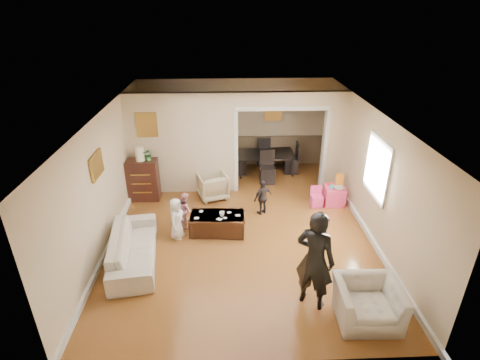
{
  "coord_description": "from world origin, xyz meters",
  "views": [
    {
      "loc": [
        -0.3,
        -7.06,
        4.58
      ],
      "look_at": [
        0.0,
        0.2,
        1.05
      ],
      "focal_mm": 27.85,
      "sensor_mm": 36.0,
      "label": 1
    }
  ],
  "objects_px": {
    "adult_person": "(315,260)",
    "child_kneel_b": "(186,210)",
    "armchair_back": "(213,186)",
    "play_table": "(334,195)",
    "armchair_front": "(368,303)",
    "coffee_table": "(218,224)",
    "sofa": "(133,247)",
    "cyan_cup": "(332,186)",
    "child_toddler": "(263,197)",
    "table_lamp": "(140,154)",
    "coffee_cup": "(222,214)",
    "dresser": "(143,180)",
    "dining_table": "(265,163)",
    "child_kneel_a": "(176,219)"
  },
  "relations": [
    {
      "from": "cyan_cup",
      "to": "child_kneel_b",
      "type": "xyz_separation_m",
      "value": [
        -3.46,
        -0.8,
        -0.09
      ]
    },
    {
      "from": "armchair_back",
      "to": "cyan_cup",
      "type": "distance_m",
      "value": 2.95
    },
    {
      "from": "dresser",
      "to": "coffee_cup",
      "type": "relative_size",
      "value": 9.64
    },
    {
      "from": "armchair_front",
      "to": "table_lamp",
      "type": "relative_size",
      "value": 2.75
    },
    {
      "from": "adult_person",
      "to": "child_kneel_b",
      "type": "distance_m",
      "value": 3.39
    },
    {
      "from": "cyan_cup",
      "to": "dining_table",
      "type": "xyz_separation_m",
      "value": [
        -1.41,
        1.97,
        -0.21
      ]
    },
    {
      "from": "child_toddler",
      "to": "armchair_front",
      "type": "bearing_deg",
      "value": 77.62
    },
    {
      "from": "child_kneel_a",
      "to": "armchair_back",
      "type": "bearing_deg",
      "value": -6.38
    },
    {
      "from": "dining_table",
      "to": "adult_person",
      "type": "height_order",
      "value": "adult_person"
    },
    {
      "from": "armchair_back",
      "to": "child_kneel_b",
      "type": "distance_m",
      "value": 1.42
    },
    {
      "from": "cyan_cup",
      "to": "child_kneel_a",
      "type": "bearing_deg",
      "value": -160.91
    },
    {
      "from": "dining_table",
      "to": "dresser",
      "type": "bearing_deg",
      "value": -158.46
    },
    {
      "from": "play_table",
      "to": "dining_table",
      "type": "relative_size",
      "value": 0.29
    },
    {
      "from": "dining_table",
      "to": "adult_person",
      "type": "bearing_deg",
      "value": -90.14
    },
    {
      "from": "adult_person",
      "to": "child_kneel_a",
      "type": "xyz_separation_m",
      "value": [
        -2.43,
        2.01,
        -0.42
      ]
    },
    {
      "from": "table_lamp",
      "to": "child_kneel_b",
      "type": "relative_size",
      "value": 0.44
    },
    {
      "from": "armchair_back",
      "to": "play_table",
      "type": "bearing_deg",
      "value": 153.26
    },
    {
      "from": "child_kneel_b",
      "to": "child_kneel_a",
      "type": "bearing_deg",
      "value": 147.17
    },
    {
      "from": "armchair_back",
      "to": "dining_table",
      "type": "height_order",
      "value": "armchair_back"
    },
    {
      "from": "adult_person",
      "to": "armchair_front",
      "type": "bearing_deg",
      "value": -171.05
    },
    {
      "from": "coffee_cup",
      "to": "child_kneel_a",
      "type": "height_order",
      "value": "child_kneel_a"
    },
    {
      "from": "coffee_table",
      "to": "dresser",
      "type": "bearing_deg",
      "value": 139.22
    },
    {
      "from": "armchair_back",
      "to": "armchair_front",
      "type": "relative_size",
      "value": 0.71
    },
    {
      "from": "table_lamp",
      "to": "coffee_table",
      "type": "height_order",
      "value": "table_lamp"
    },
    {
      "from": "child_kneel_a",
      "to": "child_kneel_b",
      "type": "bearing_deg",
      "value": -2.83
    },
    {
      "from": "dining_table",
      "to": "child_kneel_b",
      "type": "relative_size",
      "value": 2.04
    },
    {
      "from": "child_kneel_b",
      "to": "child_toddler",
      "type": "xyz_separation_m",
      "value": [
        1.75,
        0.45,
        0.02
      ]
    },
    {
      "from": "coffee_cup",
      "to": "dining_table",
      "type": "distance_m",
      "value": 3.36
    },
    {
      "from": "coffee_cup",
      "to": "child_kneel_b",
      "type": "xyz_separation_m",
      "value": [
        -0.8,
        0.35,
        -0.08
      ]
    },
    {
      "from": "child_kneel_a",
      "to": "dining_table",
      "type": "bearing_deg",
      "value": -18.68
    },
    {
      "from": "dresser",
      "to": "child_kneel_b",
      "type": "bearing_deg",
      "value": -48.29
    },
    {
      "from": "sofa",
      "to": "cyan_cup",
      "type": "relative_size",
      "value": 25.66
    },
    {
      "from": "sofa",
      "to": "adult_person",
      "type": "bearing_deg",
      "value": -119.27
    },
    {
      "from": "sofa",
      "to": "armchair_front",
      "type": "distance_m",
      "value": 4.3
    },
    {
      "from": "play_table",
      "to": "child_kneel_a",
      "type": "xyz_separation_m",
      "value": [
        -3.71,
        -1.3,
        0.23
      ]
    },
    {
      "from": "armchair_front",
      "to": "coffee_table",
      "type": "height_order",
      "value": "armchair_front"
    },
    {
      "from": "armchair_back",
      "to": "coffee_cup",
      "type": "xyz_separation_m",
      "value": [
        0.24,
        -1.65,
        0.16
      ]
    },
    {
      "from": "armchair_front",
      "to": "adult_person",
      "type": "relative_size",
      "value": 0.56
    },
    {
      "from": "coffee_cup",
      "to": "dresser",
      "type": "bearing_deg",
      "value": 139.83
    },
    {
      "from": "armchair_back",
      "to": "coffee_cup",
      "type": "distance_m",
      "value": 1.68
    },
    {
      "from": "sofa",
      "to": "dining_table",
      "type": "bearing_deg",
      "value": -44.26
    },
    {
      "from": "adult_person",
      "to": "child_kneel_b",
      "type": "relative_size",
      "value": 2.16
    },
    {
      "from": "armchair_back",
      "to": "table_lamp",
      "type": "height_order",
      "value": "table_lamp"
    },
    {
      "from": "armchair_back",
      "to": "table_lamp",
      "type": "bearing_deg",
      "value": -18.49
    },
    {
      "from": "cyan_cup",
      "to": "adult_person",
      "type": "bearing_deg",
      "value": -109.8
    },
    {
      "from": "armchair_front",
      "to": "adult_person",
      "type": "xyz_separation_m",
      "value": [
        -0.8,
        0.38,
        0.56
      ]
    },
    {
      "from": "child_toddler",
      "to": "dining_table",
      "type": "bearing_deg",
      "value": -131.6
    },
    {
      "from": "dresser",
      "to": "child_toddler",
      "type": "bearing_deg",
      "value": -16.48
    },
    {
      "from": "play_table",
      "to": "cyan_cup",
      "type": "relative_size",
      "value": 6.0
    },
    {
      "from": "armchair_front",
      "to": "dining_table",
      "type": "distance_m",
      "value": 5.7
    }
  ]
}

